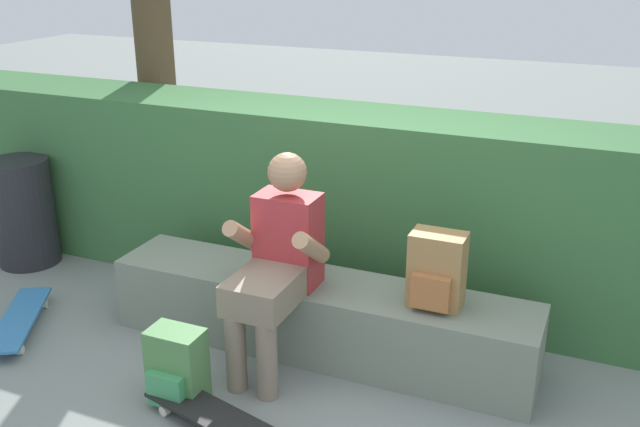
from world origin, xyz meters
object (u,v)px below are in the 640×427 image
at_px(person_skater, 277,259).
at_px(backpack_on_ground, 176,367).
at_px(skateboard_near_person, 215,416).
at_px(backpack_on_bench, 436,271).
at_px(trash_bin, 24,212).
at_px(skateboard_beside_bench, 19,319).
at_px(bench_main, 319,316).

distance_m(person_skater, backpack_on_ground, 0.76).
height_order(skateboard_near_person, backpack_on_ground, backpack_on_ground).
xyz_separation_m(skateboard_near_person, backpack_on_ground, (-0.30, 0.13, 0.12)).
xyz_separation_m(backpack_on_bench, backpack_on_ground, (-1.14, -0.73, -0.43)).
bearing_deg(trash_bin, skateboard_beside_bench, -49.39).
distance_m(backpack_on_bench, trash_bin, 3.13).
relative_size(skateboard_near_person, backpack_on_ground, 2.06).
xyz_separation_m(bench_main, skateboard_near_person, (-0.17, -0.87, -0.14)).
relative_size(bench_main, trash_bin, 3.15).
distance_m(bench_main, person_skater, 0.49).
xyz_separation_m(person_skater, skateboard_near_person, (-0.02, -0.66, -0.56)).
height_order(backpack_on_bench, trash_bin, backpack_on_bench).
bearing_deg(person_skater, backpack_on_ground, -121.37).
xyz_separation_m(bench_main, skateboard_beside_bench, (-1.75, -0.52, -0.14)).
bearing_deg(person_skater, skateboard_near_person, -91.82).
bearing_deg(person_skater, skateboard_beside_bench, -169.25).
bearing_deg(bench_main, person_skater, -125.00).
xyz_separation_m(bench_main, trash_bin, (-2.44, 0.28, 0.17)).
xyz_separation_m(backpack_on_bench, trash_bin, (-3.11, 0.29, -0.24)).
xyz_separation_m(person_skater, backpack_on_bench, (0.82, 0.20, -0.01)).
height_order(skateboard_beside_bench, trash_bin, trash_bin).
relative_size(skateboard_beside_bench, backpack_on_bench, 1.98).
bearing_deg(backpack_on_ground, bench_main, 57.55).
bearing_deg(backpack_on_bench, person_skater, -165.90).
bearing_deg(backpack_on_bench, skateboard_near_person, -134.14).
relative_size(person_skater, skateboard_near_person, 1.43).
bearing_deg(backpack_on_bench, skateboard_beside_bench, -168.11).
xyz_separation_m(bench_main, backpack_on_ground, (-0.47, -0.74, -0.02)).
distance_m(bench_main, skateboard_beside_bench, 1.83).
xyz_separation_m(skateboard_near_person, trash_bin, (-2.27, 1.15, 0.32)).
height_order(bench_main, person_skater, person_skater).
bearing_deg(person_skater, bench_main, 55.00).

